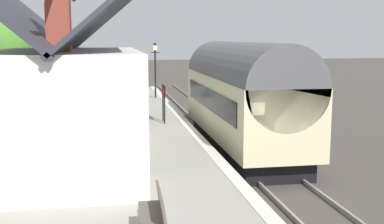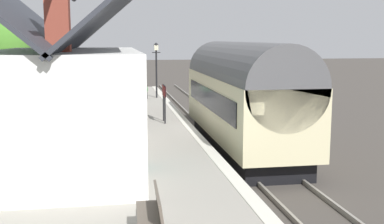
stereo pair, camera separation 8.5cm
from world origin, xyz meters
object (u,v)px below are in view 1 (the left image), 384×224
object	(u,v)px
planter_edge_near	(72,112)
station_sign_board	(164,94)
planter_bench_right	(73,96)
bench_by_lamp	(155,214)
station_building	(68,102)
planter_by_door	(142,92)
lamp_post_platform	(155,59)
train	(242,96)
bench_near_building	(130,100)

from	to	relation	value
planter_edge_near	station_sign_board	world-z (taller)	station_sign_board
station_sign_board	planter_bench_right	bearing A→B (deg)	32.68
bench_by_lamp	station_building	bearing A→B (deg)	18.43
planter_by_door	planter_bench_right	world-z (taller)	planter_by_door
planter_bench_right	planter_edge_near	bearing A→B (deg)	-176.01
planter_bench_right	lamp_post_platform	distance (m)	5.33
planter_by_door	station_sign_board	distance (m)	7.99
planter_edge_near	planter_bench_right	distance (m)	5.77
planter_edge_near	bench_by_lamp	bearing A→B (deg)	-169.48
train	planter_bench_right	xyz separation A→B (m)	(8.03, 7.12, -0.80)
train	planter_by_door	world-z (taller)	train
bench_by_lamp	planter_edge_near	size ratio (longest dim) A/B	1.60
train	bench_by_lamp	distance (m)	11.07
station_building	bench_near_building	size ratio (longest dim) A/B	5.68
planter_edge_near	planter_bench_right	xyz separation A→B (m)	(5.76, 0.40, -0.00)
bench_near_building	planter_by_door	distance (m)	4.17
planter_by_door	planter_bench_right	bearing A→B (deg)	110.64
planter_by_door	bench_by_lamp	bearing A→B (deg)	176.72
station_building	bench_by_lamp	world-z (taller)	station_building
planter_by_door	planter_edge_near	world-z (taller)	planter_edge_near
train	planter_bench_right	size ratio (longest dim) A/B	12.69
bench_near_building	planter_bench_right	world-z (taller)	bench_near_building
planter_bench_right	station_sign_board	size ratio (longest dim) A/B	0.50
train	planter_by_door	distance (m)	10.06
station_building	lamp_post_platform	world-z (taller)	station_building
station_building	planter_edge_near	world-z (taller)	station_building
bench_near_building	planter_by_door	xyz separation A→B (m)	(4.08, -0.87, -0.05)
bench_by_lamp	station_sign_board	distance (m)	11.75
train	station_sign_board	bearing A→B (deg)	62.75
station_building	bench_near_building	xyz separation A→B (m)	(9.86, -2.13, -1.25)
bench_near_building	planter_bench_right	size ratio (longest dim) A/B	1.78
bench_near_building	lamp_post_platform	world-z (taller)	lamp_post_platform
lamp_post_platform	station_sign_board	xyz separation A→B (m)	(-8.38, 0.45, -1.11)
station_building	station_sign_board	distance (m)	6.89
lamp_post_platform	bench_near_building	bearing A→B (deg)	159.67
bench_near_building	planter_edge_near	bearing A→B (deg)	140.68
bench_by_lamp	station_sign_board	bearing A→B (deg)	-7.22
station_sign_board	planter_edge_near	bearing A→B (deg)	78.75
bench_near_building	station_sign_board	size ratio (longest dim) A/B	0.90
bench_by_lamp	planter_bench_right	size ratio (longest dim) A/B	1.78
train	planter_edge_near	distance (m)	7.14
planter_edge_near	lamp_post_platform	world-z (taller)	lamp_post_platform
train	lamp_post_platform	world-z (taller)	train
station_building	bench_by_lamp	xyz separation A→B (m)	(-5.64, -1.88, -1.25)
bench_near_building	planter_edge_near	world-z (taller)	planter_edge_near
lamp_post_platform	station_building	bearing A→B (deg)	165.17
station_building	planter_bench_right	distance (m)	12.59
bench_near_building	planter_bench_right	distance (m)	3.96
station_building	station_sign_board	world-z (taller)	station_building
train	planter_by_door	bearing A→B (deg)	19.21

